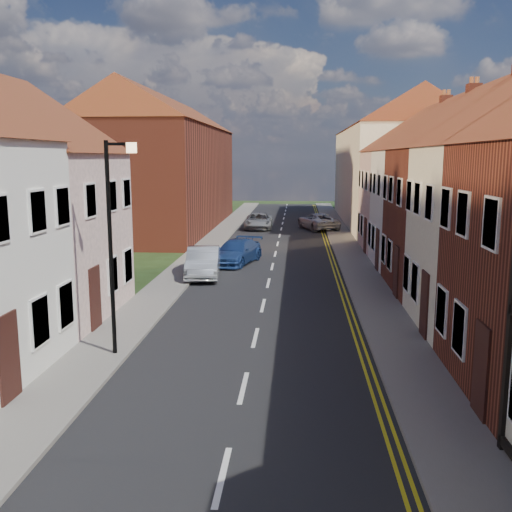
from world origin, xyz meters
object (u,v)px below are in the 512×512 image
lamppost (113,235)px  car_far (236,252)px  car_distant (259,221)px  car_distant_b (318,221)px  car_mid (203,262)px

lamppost → car_far: bearing=82.9°
car_distant → car_distant_b: (4.73, 0.00, 0.02)m
car_distant → car_distant_b: car_distant_b is taller
lamppost → car_far: (1.83, 14.78, -2.90)m
car_mid → car_far: 3.73m
lamppost → car_mid: size_ratio=1.39×
lamppost → car_distant: 30.21m
car_distant_b → car_distant: bearing=-19.5°
lamppost → car_distant: (1.99, 30.00, -2.90)m
car_distant → car_mid: bearing=-95.1°
car_distant → car_distant_b: size_ratio=0.97×
lamppost → car_distant_b: bearing=77.4°
car_mid → car_distant: (1.37, 18.74, -0.07)m
car_distant → lamppost: bearing=-94.7°
car_far → car_mid: bearing=-93.7°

